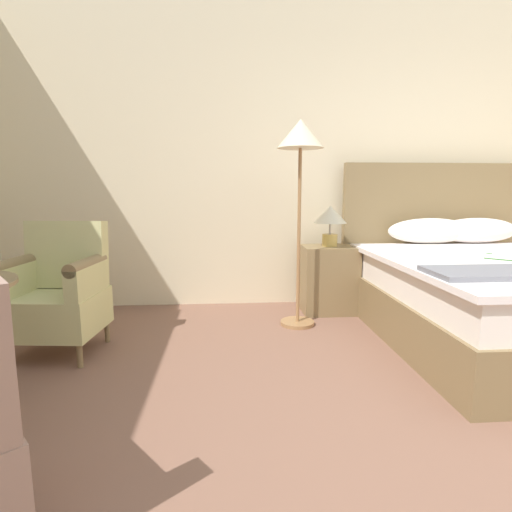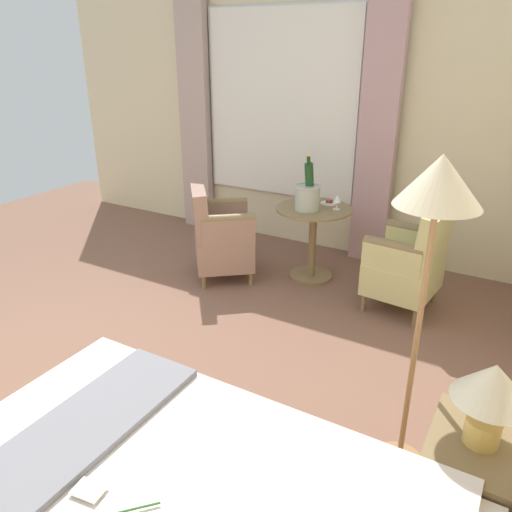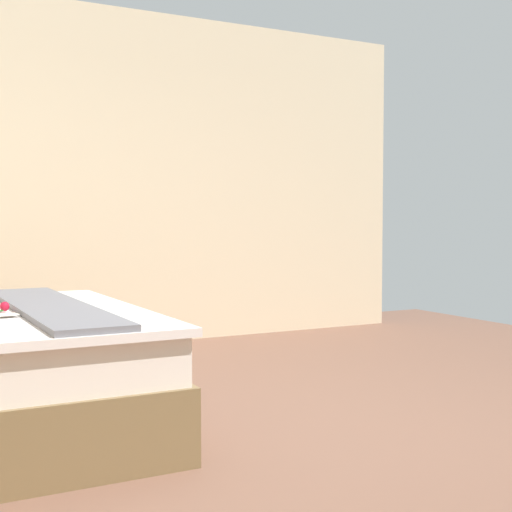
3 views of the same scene
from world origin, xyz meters
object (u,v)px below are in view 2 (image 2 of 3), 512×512
nightstand (467,499)px  side_table_round (313,234)px  wine_glass_near_edge (313,190)px  armchair_facing_bed (219,236)px  wine_glass_near_bucket (337,199)px  armchair_by_window (410,262)px  champagne_bucket (308,194)px  snack_plate (329,203)px  bedside_lamp (492,389)px  floor_lamp_brass (435,212)px

nightstand → side_table_round: bearing=-142.7°
wine_glass_near_edge → armchair_facing_bed: size_ratio=0.17×
wine_glass_near_bucket → wine_glass_near_edge: (-0.13, -0.28, 0.01)m
side_table_round → armchair_facing_bed: armchair_facing_bed is taller
wine_glass_near_bucket → armchair_by_window: (0.21, 0.74, -0.37)m
wine_glass_near_bucket → armchair_by_window: bearing=73.8°
wine_glass_near_bucket → armchair_facing_bed: (0.44, -0.97, -0.38)m
champagne_bucket → wine_glass_near_bucket: 0.27m
snack_plate → champagne_bucket: bearing=-22.8°
champagne_bucket → bedside_lamp: bearing=38.8°
side_table_round → champagne_bucket: bearing=-25.7°
bedside_lamp → wine_glass_near_edge: (-2.41, -1.79, -0.07)m
wine_glass_near_bucket → armchair_facing_bed: 1.13m
nightstand → champagne_bucket: champagne_bucket is taller
bedside_lamp → champagne_bucket: 2.77m
side_table_round → champagne_bucket: size_ratio=1.38×
floor_lamp_brass → side_table_round: floor_lamp_brass is taller
bedside_lamp → snack_plate: size_ratio=2.42×
nightstand → side_table_round: side_table_round is taller
floor_lamp_brass → armchair_facing_bed: (-1.50, -2.13, -1.00)m
floor_lamp_brass → side_table_round: (-1.89, -1.35, -0.97)m
bedside_lamp → champagne_bucket: (-2.16, -1.74, -0.03)m
bedside_lamp → floor_lamp_brass: size_ratio=0.22×
snack_plate → armchair_by_window: size_ratio=0.17×
floor_lamp_brass → wine_glass_near_bucket: bearing=-149.1°
nightstand → wine_glass_near_edge: 3.05m
bedside_lamp → wine_glass_near_bucket: (-2.29, -1.51, -0.08)m
side_table_round → wine_glass_near_edge: wine_glass_near_edge is taller
side_table_round → wine_glass_near_edge: 0.41m
wine_glass_near_bucket → wine_glass_near_edge: bearing=-114.0°
floor_lamp_brass → armchair_facing_bed: size_ratio=1.89×
nightstand → champagne_bucket: bearing=-141.2°
wine_glass_near_bucket → snack_plate: size_ratio=0.90×
floor_lamp_brass → snack_plate: size_ratio=10.96×
snack_plate → nightstand: bearing=34.1°
side_table_round → armchair_facing_bed: 0.87m
bedside_lamp → armchair_by_window: bearing=-159.5°
bedside_lamp → armchair_facing_bed: bedside_lamp is taller
floor_lamp_brass → wine_glass_near_bucket: (-1.94, -1.16, -0.62)m
wine_glass_near_bucket → armchair_facing_bed: size_ratio=0.15×
nightstand → side_table_round: (-2.24, -1.70, 0.13)m
nightstand → wine_glass_near_edge: wine_glass_near_edge is taller
bedside_lamp → armchair_facing_bed: 3.12m
nightstand → armchair_by_window: bearing=-159.5°
armchair_by_window → armchair_facing_bed: bearing=-82.3°
wine_glass_near_edge → armchair_by_window: size_ratio=0.17×
wine_glass_near_edge → armchair_facing_bed: (0.57, -0.68, -0.40)m
champagne_bucket → wine_glass_near_bucket: bearing=118.8°
floor_lamp_brass → snack_plate: floor_lamp_brass is taller
floor_lamp_brass → side_table_round: bearing=-144.4°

